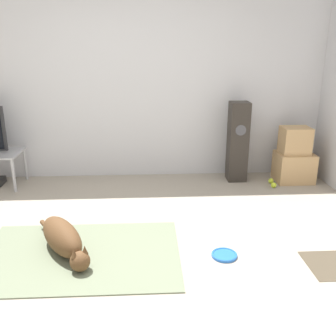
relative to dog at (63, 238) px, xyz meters
The scene contains 10 objects.
ground_plane 0.41m from the dog, 14.00° to the right, with size 12.00×12.00×0.00m, color #9E9384.
wall_back 2.34m from the dog, 79.37° to the left, with size 8.00×0.06×2.55m.
area_rug 0.19m from the dog, 14.96° to the right, with size 1.65×1.09×0.01m.
dog is the anchor object (origin of this frame).
frisbee 1.33m from the dog, ahead, with size 0.21×0.21×0.03m.
cardboard_box_lower 3.03m from the dog, 32.56° to the left, with size 0.45×0.37×0.37m.
cardboard_box_upper 3.04m from the dog, 32.79° to the left, with size 0.34×0.28×0.33m.
floor_speaker 2.54m from the dog, 43.08° to the left, with size 0.23×0.24×1.00m.
tennis_ball_by_boxes 2.73m from the dog, 34.64° to the left, with size 0.07×0.07×0.07m.
tennis_ball_near_speaker 2.64m from the dog, 32.07° to the left, with size 0.07×0.07×0.07m.
Camera 1 is at (0.34, -2.69, 1.65)m, focal length 40.00 mm.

